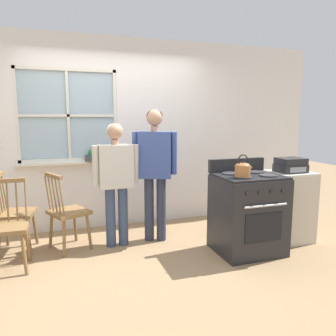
{
  "coord_description": "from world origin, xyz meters",
  "views": [
    {
      "loc": [
        -0.78,
        -3.33,
        1.58
      ],
      "look_at": [
        0.41,
        0.25,
        1.0
      ],
      "focal_mm": 35.0,
      "sensor_mm": 36.0,
      "label": 1
    }
  ],
  "objects_px": {
    "chair_center_cluster": "(14,214)",
    "stove": "(248,213)",
    "kettle": "(243,169)",
    "person_elderly_left": "(116,174)",
    "stereo": "(291,165)",
    "person_teen_center": "(155,162)",
    "potted_plant": "(91,157)",
    "chair_by_window": "(67,213)",
    "side_counter": "(287,206)",
    "chair_near_wall": "(7,228)"
  },
  "relations": [
    {
      "from": "person_elderly_left",
      "to": "person_teen_center",
      "type": "distance_m",
      "value": 0.51
    },
    {
      "from": "side_counter",
      "to": "stereo",
      "type": "relative_size",
      "value": 2.65
    },
    {
      "from": "chair_center_cluster",
      "to": "person_elderly_left",
      "type": "bearing_deg",
      "value": -92.45
    },
    {
      "from": "potted_plant",
      "to": "stereo",
      "type": "height_order",
      "value": "potted_plant"
    },
    {
      "from": "chair_near_wall",
      "to": "chair_center_cluster",
      "type": "relative_size",
      "value": 1.0
    },
    {
      "from": "chair_by_window",
      "to": "person_elderly_left",
      "type": "height_order",
      "value": "person_elderly_left"
    },
    {
      "from": "person_teen_center",
      "to": "potted_plant",
      "type": "relative_size",
      "value": 7.26
    },
    {
      "from": "person_teen_center",
      "to": "kettle",
      "type": "bearing_deg",
      "value": -27.14
    },
    {
      "from": "kettle",
      "to": "side_counter",
      "type": "distance_m",
      "value": 1.07
    },
    {
      "from": "chair_center_cluster",
      "to": "person_elderly_left",
      "type": "relative_size",
      "value": 0.62
    },
    {
      "from": "stove",
      "to": "stereo",
      "type": "height_order",
      "value": "stove"
    },
    {
      "from": "chair_by_window",
      "to": "chair_near_wall",
      "type": "xyz_separation_m",
      "value": [
        -0.61,
        -0.36,
        0.0
      ]
    },
    {
      "from": "person_teen_center",
      "to": "side_counter",
      "type": "height_order",
      "value": "person_teen_center"
    },
    {
      "from": "chair_near_wall",
      "to": "potted_plant",
      "type": "relative_size",
      "value": 4.07
    },
    {
      "from": "chair_by_window",
      "to": "side_counter",
      "type": "bearing_deg",
      "value": -127.4
    },
    {
      "from": "chair_by_window",
      "to": "chair_center_cluster",
      "type": "distance_m",
      "value": 0.61
    },
    {
      "from": "stereo",
      "to": "side_counter",
      "type": "bearing_deg",
      "value": 90.0
    },
    {
      "from": "person_elderly_left",
      "to": "potted_plant",
      "type": "relative_size",
      "value": 6.53
    },
    {
      "from": "side_counter",
      "to": "chair_center_cluster",
      "type": "bearing_deg",
      "value": 167.6
    },
    {
      "from": "chair_near_wall",
      "to": "kettle",
      "type": "distance_m",
      "value": 2.58
    },
    {
      "from": "chair_by_window",
      "to": "kettle",
      "type": "bearing_deg",
      "value": -140.57
    },
    {
      "from": "kettle",
      "to": "side_counter",
      "type": "xyz_separation_m",
      "value": [
        0.86,
        0.29,
        -0.57
      ]
    },
    {
      "from": "person_teen_center",
      "to": "potted_plant",
      "type": "distance_m",
      "value": 1.01
    },
    {
      "from": "potted_plant",
      "to": "stereo",
      "type": "distance_m",
      "value": 2.66
    },
    {
      "from": "person_elderly_left",
      "to": "stereo",
      "type": "distance_m",
      "value": 2.19
    },
    {
      "from": "chair_center_cluster",
      "to": "kettle",
      "type": "height_order",
      "value": "kettle"
    },
    {
      "from": "chair_center_cluster",
      "to": "stove",
      "type": "xyz_separation_m",
      "value": [
        2.61,
        -0.89,
        0.02
      ]
    },
    {
      "from": "person_teen_center",
      "to": "chair_center_cluster",
      "type": "bearing_deg",
      "value": -166.68
    },
    {
      "from": "stove",
      "to": "chair_by_window",
      "type": "bearing_deg",
      "value": 159.9
    },
    {
      "from": "person_teen_center",
      "to": "potted_plant",
      "type": "xyz_separation_m",
      "value": [
        -0.72,
        0.71,
        0.02
      ]
    },
    {
      "from": "person_elderly_left",
      "to": "stove",
      "type": "relative_size",
      "value": 1.4
    },
    {
      "from": "potted_plant",
      "to": "chair_near_wall",
      "type": "bearing_deg",
      "value": -133.63
    },
    {
      "from": "chair_by_window",
      "to": "side_counter",
      "type": "xyz_separation_m",
      "value": [
        2.71,
        -0.58,
        -0.0
      ]
    },
    {
      "from": "chair_near_wall",
      "to": "potted_plant",
      "type": "xyz_separation_m",
      "value": [
        0.97,
        1.02,
        0.59
      ]
    },
    {
      "from": "chair_near_wall",
      "to": "side_counter",
      "type": "distance_m",
      "value": 3.32
    },
    {
      "from": "chair_near_wall",
      "to": "person_teen_center",
      "type": "bearing_deg",
      "value": 11.35
    },
    {
      "from": "chair_center_cluster",
      "to": "kettle",
      "type": "bearing_deg",
      "value": -104.59
    },
    {
      "from": "chair_near_wall",
      "to": "kettle",
      "type": "xyz_separation_m",
      "value": [
        2.46,
        -0.51,
        0.57
      ]
    },
    {
      "from": "stove",
      "to": "side_counter",
      "type": "height_order",
      "value": "stove"
    },
    {
      "from": "person_elderly_left",
      "to": "potted_plant",
      "type": "xyz_separation_m",
      "value": [
        -0.22,
        0.73,
        0.13
      ]
    },
    {
      "from": "chair_by_window",
      "to": "stove",
      "type": "distance_m",
      "value": 2.15
    },
    {
      "from": "potted_plant",
      "to": "kettle",
      "type": "bearing_deg",
      "value": -45.81
    },
    {
      "from": "chair_near_wall",
      "to": "stereo",
      "type": "relative_size",
      "value": 2.78
    },
    {
      "from": "stereo",
      "to": "kettle",
      "type": "bearing_deg",
      "value": -162.36
    },
    {
      "from": "stereo",
      "to": "chair_center_cluster",
      "type": "bearing_deg",
      "value": 167.26
    },
    {
      "from": "person_teen_center",
      "to": "stove",
      "type": "relative_size",
      "value": 1.55
    },
    {
      "from": "kettle",
      "to": "stereo",
      "type": "height_order",
      "value": "kettle"
    },
    {
      "from": "chair_center_cluster",
      "to": "stereo",
      "type": "relative_size",
      "value": 2.78
    },
    {
      "from": "stove",
      "to": "kettle",
      "type": "bearing_deg",
      "value": -141.83
    },
    {
      "from": "kettle",
      "to": "side_counter",
      "type": "relative_size",
      "value": 0.27
    }
  ]
}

